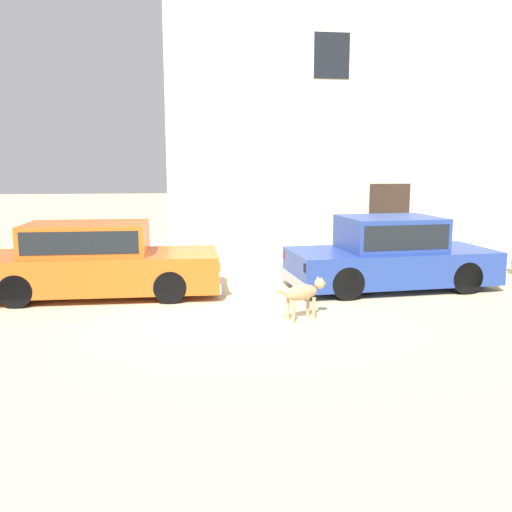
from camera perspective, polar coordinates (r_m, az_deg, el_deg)
The scene contains 5 objects.
ground_plane at distance 10.12m, azimuth -4.27°, elevation -5.32°, with size 80.00×80.00×0.00m, color #CCB78E.
parked_sedan_nearest at distance 11.20m, azimuth -16.48°, elevation -0.37°, with size 4.82×1.76×1.47m.
parked_sedan_second at distance 11.79m, azimuth 13.91°, elevation 0.26°, with size 4.50×2.10×1.52m.
apartment_block at distance 18.23m, azimuth 18.36°, elevation 13.20°, with size 16.45×5.49×7.78m.
stray_dog_spotted at distance 9.24m, azimuth 5.07°, elevation -3.85°, with size 0.99×0.49×0.70m.
Camera 1 is at (-0.55, -9.76, 2.61)m, focal length 38.10 mm.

